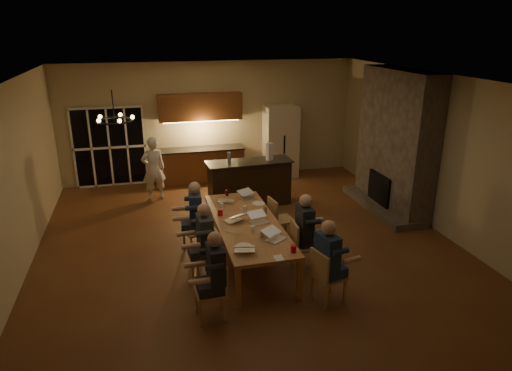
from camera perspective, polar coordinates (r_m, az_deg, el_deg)
The scene contains 44 objects.
floor at distance 8.94m, azimuth -0.76°, elevation -7.79°, with size 9.00×9.00×0.00m, color brown.
back_wall at distance 12.64m, azimuth -5.69°, elevation 7.99°, with size 8.00×0.04×3.20m, color #C0B388.
left_wall at distance 8.40m, azimuth -28.51°, elevation -0.26°, with size 0.04×9.00×3.20m, color #C0B388.
right_wall at distance 10.03m, azimuth 22.17°, elevation 3.60°, with size 0.04×9.00×3.20m, color #C0B388.
ceiling at distance 8.00m, azimuth -0.86°, elevation 13.17°, with size 8.00×9.00×0.04m, color white.
french_doors at distance 12.60m, azimuth -17.82°, elevation 4.55°, with size 1.86×0.08×2.10m, color black.
fireplace at distance 10.81m, azimuth 17.11°, elevation 5.26°, with size 0.58×2.50×3.20m, color #60594C.
kitchenette at distance 12.37m, azimuth -6.78°, elevation 5.81°, with size 2.24×0.68×2.40m, color brown, non-canonical shape.
refrigerator at distance 12.84m, azimuth 3.10°, elevation 5.50°, with size 0.90×0.68×2.00m, color beige.
dining_table at distance 8.37m, azimuth -1.09°, elevation -6.93°, with size 1.10×3.02×0.75m, color #BA864A.
bar_island at distance 10.83m, azimuth -0.82°, elevation 0.31°, with size 2.00×0.68×1.08m, color black.
chair_left_near at distance 6.84m, azimuth -5.74°, elevation -12.95°, with size 0.44×0.44×0.89m, color tan, non-canonical shape.
chair_left_mid at distance 7.75m, azimuth -6.37°, elevation -8.79°, with size 0.44×0.44×0.89m, color tan, non-canonical shape.
chair_left_far at distance 8.69m, azimuth -7.50°, elevation -5.55°, with size 0.44×0.44×0.89m, color tan, non-canonical shape.
chair_right_near at distance 7.25m, azimuth 9.10°, elevation -11.05°, with size 0.44×0.44×0.89m, color tan, non-canonical shape.
chair_right_mid at distance 8.10m, azimuth 6.16°, elevation -7.44°, with size 0.44×0.44×0.89m, color tan, non-canonical shape.
chair_right_far at distance 9.10m, azimuth 3.21°, elevation -4.21°, with size 0.44×0.44×0.89m, color tan, non-canonical shape.
person_left_near at distance 6.71m, azimuth -4.99°, elevation -11.16°, with size 0.60×0.60×1.38m, color #22252C, non-canonical shape.
person_right_near at distance 7.10m, azimuth 8.83°, elevation -9.47°, with size 0.60×0.60×1.38m, color #1F354E, non-canonical shape.
person_left_mid at distance 7.66m, azimuth -6.36°, elevation -7.06°, with size 0.60×0.60×1.38m, color #393F44, non-canonical shape.
person_right_mid at distance 8.03m, azimuth 6.08°, elevation -5.75°, with size 0.60×0.60×1.38m, color #22252C, non-canonical shape.
person_left_far at distance 8.65m, azimuth -7.53°, elevation -3.90°, with size 0.60×0.60×1.38m, color #1F354E, non-canonical shape.
standing_person at distance 11.35m, azimuth -12.69°, elevation 2.05°, with size 0.58×0.38×1.58m, color silver.
chandelier at distance 7.16m, azimuth -17.26°, elevation 7.75°, with size 0.55×0.55×0.03m, color black.
laptop_a at distance 7.19m, azimuth -1.45°, elevation -7.28°, with size 0.32×0.28×0.23m, color silver, non-canonical shape.
laptop_b at distance 7.52m, azimuth 2.51°, elevation -6.02°, with size 0.32×0.28×0.23m, color silver, non-canonical shape.
laptop_c at distance 8.23m, azimuth -2.86°, elevation -3.68°, with size 0.32×0.28×0.23m, color silver, non-canonical shape.
laptop_d at distance 8.14m, azimuth 0.42°, elevation -3.93°, with size 0.32×0.28×0.23m, color silver, non-canonical shape.
laptop_e at distance 9.13m, azimuth -3.77°, elevation -1.31°, with size 0.32×0.28×0.23m, color silver, non-canonical shape.
laptop_f at distance 9.22m, azimuth -0.87°, elevation -1.06°, with size 0.32×0.28×0.23m, color silver, non-canonical shape.
mug_front at distance 7.83m, azimuth -0.42°, elevation -5.43°, with size 0.07×0.07×0.10m, color white.
mug_mid at distance 8.67m, azimuth -1.43°, elevation -2.88°, with size 0.07×0.07×0.10m, color white.
mug_back at distance 8.82m, azimuth -4.31°, elevation -2.54°, with size 0.07×0.07×0.10m, color white.
redcup_near at distance 7.17m, azimuth 4.71°, elevation -7.88°, with size 0.09×0.09×0.12m, color red.
redcup_mid at distance 8.49m, azimuth -4.50°, elevation -3.36°, with size 0.10×0.10×0.12m, color red.
can_silver at distance 7.64m, azimuth 0.76°, elevation -6.00°, with size 0.07×0.07×0.12m, color #B2B2B7.
can_cola at distance 9.44m, azimuth -3.62°, elevation -0.94°, with size 0.06×0.06×0.12m, color #3F0F0C.
can_right at distance 8.55m, azimuth 1.18°, elevation -3.15°, with size 0.06×0.06×0.12m, color #B2B2B7.
plate_near at distance 7.80m, azimuth 2.29°, elevation -5.87°, with size 0.23×0.23×0.02m, color white.
plate_left at distance 7.33m, azimuth -1.55°, elevation -7.65°, with size 0.27×0.27×0.02m, color white.
plate_far at distance 9.00m, azimuth 0.32°, elevation -2.29°, with size 0.25×0.25×0.02m, color white.
notepad at distance 7.01m, azimuth 2.85°, elevation -9.05°, with size 0.14×0.19×0.01m, color white.
bar_bottle at distance 10.59m, azimuth -3.38°, elevation 3.57°, with size 0.08×0.08×0.24m, color #99999E.
bar_blender at distance 10.71m, azimuth 1.71°, elevation 4.25°, with size 0.13×0.13×0.41m, color silver.
Camera 1 is at (-1.86, -7.73, 4.10)m, focal length 32.00 mm.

